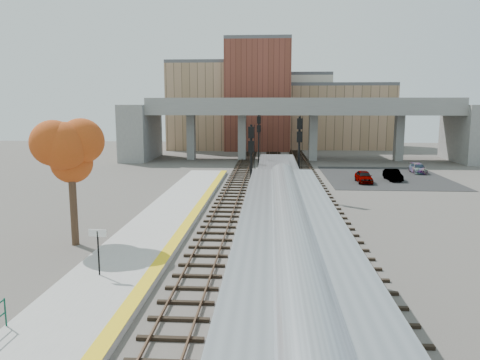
% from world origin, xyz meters
% --- Properties ---
extents(ground, '(160.00, 160.00, 0.00)m').
position_xyz_m(ground, '(0.00, 0.00, 0.00)').
color(ground, '#47423D').
rests_on(ground, ground).
extents(platform, '(4.50, 60.00, 0.35)m').
position_xyz_m(platform, '(-7.25, 0.00, 0.17)').
color(platform, '#9E9E99').
rests_on(platform, ground).
extents(yellow_strip, '(0.70, 60.00, 0.01)m').
position_xyz_m(yellow_strip, '(-5.35, 0.00, 0.35)').
color(yellow_strip, yellow).
rests_on(yellow_strip, platform).
extents(tracks, '(10.70, 95.00, 0.25)m').
position_xyz_m(tracks, '(0.93, 12.50, 0.08)').
color(tracks, black).
rests_on(tracks, ground).
extents(overpass, '(54.00, 12.00, 9.50)m').
position_xyz_m(overpass, '(4.92, 45.00, 5.81)').
color(overpass, slate).
rests_on(overpass, ground).
extents(buildings_far, '(43.00, 21.00, 20.60)m').
position_xyz_m(buildings_far, '(1.26, 66.57, 7.88)').
color(buildings_far, '#A68060').
rests_on(buildings_far, ground).
extents(parking_lot, '(14.00, 18.00, 0.04)m').
position_xyz_m(parking_lot, '(14.00, 28.00, 0.02)').
color(parking_lot, black).
rests_on(parking_lot, ground).
extents(locomotive, '(3.02, 19.05, 4.10)m').
position_xyz_m(locomotive, '(1.00, 6.16, 2.28)').
color(locomotive, '#A8AAB2').
rests_on(locomotive, ground).
extents(coach, '(3.03, 25.00, 5.00)m').
position_xyz_m(coach, '(1.00, -16.44, 2.80)').
color(coach, '#A8AAB2').
rests_on(coach, ground).
extents(signal_mast_near, '(0.60, 0.64, 7.00)m').
position_xyz_m(signal_mast_near, '(-1.10, 8.62, 3.46)').
color(signal_mast_near, '#9E9E99').
rests_on(signal_mast_near, ground).
extents(signal_mast_mid, '(0.60, 0.64, 7.49)m').
position_xyz_m(signal_mast_mid, '(3.00, 14.52, 3.79)').
color(signal_mast_mid, '#9E9E99').
rests_on(signal_mast_mid, ground).
extents(signal_mast_far, '(0.60, 0.64, 7.20)m').
position_xyz_m(signal_mast_far, '(-1.10, 32.90, 3.60)').
color(signal_mast_far, '#9E9E99').
rests_on(signal_mast_far, ground).
extents(station_sign, '(0.90, 0.13, 2.27)m').
position_xyz_m(station_sign, '(-7.84, -6.59, 1.98)').
color(station_sign, black).
rests_on(station_sign, platform).
extents(tree, '(3.60, 3.60, 7.43)m').
position_xyz_m(tree, '(-11.52, -0.70, 5.51)').
color(tree, '#382619').
rests_on(tree, ground).
extents(car_a, '(1.56, 3.86, 1.31)m').
position_xyz_m(car_a, '(10.70, 23.77, 0.70)').
color(car_a, '#99999E').
rests_on(car_a, parking_lot).
extents(car_b, '(1.48, 3.82, 1.24)m').
position_xyz_m(car_b, '(14.30, 25.54, 0.66)').
color(car_b, '#99999E').
rests_on(car_b, parking_lot).
extents(car_c, '(1.74, 4.04, 1.16)m').
position_xyz_m(car_c, '(18.97, 31.68, 0.62)').
color(car_c, '#99999E').
rests_on(car_c, parking_lot).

